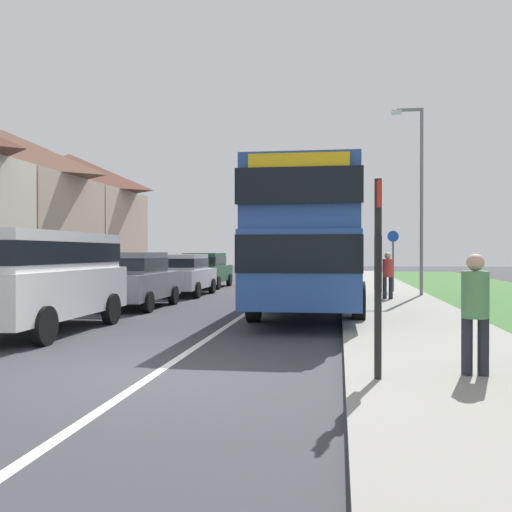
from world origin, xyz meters
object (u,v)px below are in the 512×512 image
(parked_car_grey, at_px, (133,278))
(street_lamp_mid, at_px, (418,188))
(parked_car_dark_green, at_px, (205,269))
(pedestrian_at_stop, at_px, (475,308))
(pedestrian_walking_away, at_px, (388,273))
(parked_car_silver, at_px, (182,273))
(cycle_route_sign, at_px, (393,258))
(parked_van_white, at_px, (39,273))
(double_decker_bus, at_px, (312,236))
(bus_stop_sign, at_px, (378,264))

(parked_car_grey, xyz_separation_m, street_lamp_mid, (8.99, 5.02, 3.08))
(parked_car_dark_green, xyz_separation_m, pedestrian_at_stop, (7.97, -18.72, 0.08))
(pedestrian_walking_away, bearing_deg, parked_car_silver, 166.02)
(parked_car_grey, height_order, cycle_route_sign, cycle_route_sign)
(pedestrian_at_stop, relative_size, pedestrian_walking_away, 1.00)
(street_lamp_mid, bearing_deg, parked_car_dark_green, 151.78)
(pedestrian_walking_away, bearing_deg, parked_car_dark_green, 139.02)
(parked_van_white, xyz_separation_m, parked_car_grey, (0.09, 5.25, -0.34))
(parked_van_white, xyz_separation_m, parked_car_silver, (0.24, 10.22, -0.38))
(pedestrian_at_stop, bearing_deg, parked_car_grey, 131.68)
(parked_car_dark_green, relative_size, pedestrian_walking_away, 2.66)
(parked_car_grey, xyz_separation_m, parked_car_silver, (0.15, 4.97, -0.04))
(parked_van_white, xyz_separation_m, parked_car_dark_green, (-0.03, 15.16, -0.36))
(parked_car_dark_green, relative_size, pedestrian_at_stop, 2.66)
(parked_car_dark_green, bearing_deg, parked_car_silver, -86.95)
(double_decker_bus, xyz_separation_m, cycle_route_sign, (2.91, 6.42, -0.72))
(pedestrian_walking_away, bearing_deg, parked_car_grey, -158.30)
(bus_stop_sign, bearing_deg, parked_car_silver, 114.52)
(double_decker_bus, distance_m, parked_car_grey, 5.48)
(parked_car_dark_green, relative_size, bus_stop_sign, 1.71)
(pedestrian_at_stop, bearing_deg, parked_car_silver, 119.20)
(cycle_route_sign, bearing_deg, parked_car_dark_green, 159.06)
(pedestrian_at_stop, bearing_deg, pedestrian_walking_away, 90.53)
(pedestrian_walking_away, bearing_deg, cycle_route_sign, 82.11)
(parked_car_grey, relative_size, bus_stop_sign, 1.54)
(parked_van_white, bearing_deg, parked_car_dark_green, 90.10)
(double_decker_bus, relative_size, street_lamp_mid, 1.60)
(parked_car_grey, height_order, pedestrian_at_stop, parked_car_grey)
(parked_car_grey, xyz_separation_m, pedestrian_at_stop, (7.85, -8.81, 0.06))
(parked_car_grey, xyz_separation_m, cycle_route_sign, (8.24, 6.71, 0.51))
(parked_car_grey, bearing_deg, street_lamp_mid, 29.19)
(parked_car_silver, height_order, pedestrian_walking_away, pedestrian_walking_away)
(parked_van_white, xyz_separation_m, pedestrian_at_stop, (7.94, -3.57, -0.28))
(parked_car_grey, height_order, pedestrian_walking_away, parked_car_grey)
(double_decker_bus, bearing_deg, parked_car_dark_green, 119.55)
(parked_car_grey, xyz_separation_m, bus_stop_sign, (6.61, -9.20, 0.62))
(cycle_route_sign, bearing_deg, parked_car_grey, -140.86)
(parked_car_silver, height_order, cycle_route_sign, cycle_route_sign)
(double_decker_bus, height_order, street_lamp_mid, street_lamp_mid)
(bus_stop_sign, height_order, cycle_route_sign, bus_stop_sign)
(pedestrian_walking_away, bearing_deg, parked_van_white, -133.23)
(double_decker_bus, relative_size, parked_car_silver, 2.69)
(parked_car_dark_green, height_order, pedestrian_walking_away, pedestrian_walking_away)
(pedestrian_at_stop, height_order, street_lamp_mid, street_lamp_mid)
(double_decker_bus, xyz_separation_m, bus_stop_sign, (1.27, -9.49, -0.60))
(double_decker_bus, bearing_deg, cycle_route_sign, 65.64)
(parked_van_white, relative_size, pedestrian_at_stop, 2.96)
(pedestrian_at_stop, distance_m, street_lamp_mid, 14.21)
(parked_car_silver, xyz_separation_m, pedestrian_walking_away, (7.59, -1.89, 0.09))
(cycle_route_sign, relative_size, street_lamp_mid, 0.36)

